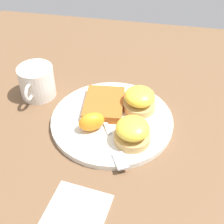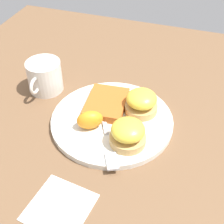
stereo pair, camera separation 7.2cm
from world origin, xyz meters
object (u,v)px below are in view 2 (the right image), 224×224
at_px(sandwich_benedict_right, 141,102).
at_px(hashbrown_patty, 106,103).
at_px(fork, 107,137).
at_px(sandwich_benedict_left, 128,133).
at_px(orange_wedge, 90,120).
at_px(cup, 45,76).

xyz_separation_m(sandwich_benedict_right, hashbrown_patty, (0.01, -0.08, -0.02)).
bearing_deg(fork, hashbrown_patty, -159.86).
bearing_deg(hashbrown_patty, sandwich_benedict_right, 96.95).
distance_m(sandwich_benedict_left, fork, 0.05).
height_order(sandwich_benedict_left, fork, sandwich_benedict_left).
relative_size(sandwich_benedict_left, orange_wedge, 1.32).
distance_m(sandwich_benedict_left, orange_wedge, 0.10).
bearing_deg(hashbrown_patty, cup, -99.82).
bearing_deg(orange_wedge, fork, 67.59).
relative_size(sandwich_benedict_right, orange_wedge, 1.32).
height_order(sandwich_benedict_right, orange_wedge, sandwich_benedict_right).
bearing_deg(orange_wedge, sandwich_benedict_right, 133.63).
relative_size(sandwich_benedict_left, sandwich_benedict_right, 1.00).
bearing_deg(fork, sandwich_benedict_right, 156.78).
xyz_separation_m(sandwich_benedict_left, hashbrown_patty, (-0.10, -0.08, -0.02)).
distance_m(fork, cup, 0.26).
bearing_deg(orange_wedge, sandwich_benedict_left, 78.71).
bearing_deg(sandwich_benedict_right, hashbrown_patty, -83.05).
bearing_deg(hashbrown_patty, sandwich_benedict_left, 40.05).
bearing_deg(hashbrown_patty, fork, 20.14).
bearing_deg(sandwich_benedict_right, fork, -23.22).
relative_size(fork, cup, 1.68).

